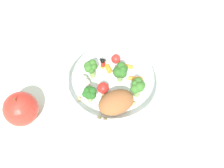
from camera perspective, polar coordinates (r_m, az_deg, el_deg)
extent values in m
plane|color=silver|center=(0.73, -0.94, -1.09)|extent=(2.40, 2.40, 0.00)
cylinder|color=white|center=(0.72, 0.00, -1.03)|extent=(0.23, 0.23, 0.01)
torus|color=white|center=(0.68, 0.00, 0.88)|extent=(0.24, 0.24, 0.01)
ellipsoid|color=brown|center=(0.67, 0.84, -3.73)|extent=(0.09, 0.11, 0.05)
cylinder|color=#8EB766|center=(0.73, -3.98, 2.26)|extent=(0.02, 0.02, 0.03)
sphere|color=#386B28|center=(0.71, -3.97, 4.23)|extent=(0.02, 0.02, 0.02)
sphere|color=#386B28|center=(0.71, -4.80, 3.69)|extent=(0.02, 0.02, 0.02)
sphere|color=#386B28|center=(0.70, -4.76, 3.21)|extent=(0.02, 0.02, 0.02)
sphere|color=#386B28|center=(0.70, -4.23, 2.72)|extent=(0.02, 0.02, 0.02)
sphere|color=#386B28|center=(0.70, -3.68, 3.40)|extent=(0.02, 0.02, 0.02)
sphere|color=#386B28|center=(0.71, -3.61, 3.59)|extent=(0.02, 0.02, 0.02)
cylinder|color=#8EB766|center=(0.69, -4.51, -2.80)|extent=(0.01, 0.01, 0.03)
sphere|color=#23561E|center=(0.67, -4.68, -1.31)|extent=(0.02, 0.02, 0.02)
sphere|color=#23561E|center=(0.67, -5.09, -1.31)|extent=(0.02, 0.02, 0.02)
sphere|color=#23561E|center=(0.66, -5.40, -2.05)|extent=(0.02, 0.02, 0.02)
sphere|color=#23561E|center=(0.66, -4.76, -2.22)|extent=(0.02, 0.02, 0.02)
sphere|color=#23561E|center=(0.66, -4.00, -2.32)|extent=(0.02, 0.02, 0.02)
sphere|color=#23561E|center=(0.67, -3.96, -1.40)|extent=(0.02, 0.02, 0.02)
cylinder|color=#7FAD5B|center=(0.72, 1.63, 1.49)|extent=(0.02, 0.02, 0.03)
sphere|color=#2D6023|center=(0.70, 1.90, 3.56)|extent=(0.02, 0.02, 0.02)
sphere|color=#2D6023|center=(0.70, 1.34, 2.91)|extent=(0.02, 0.02, 0.02)
sphere|color=#2D6023|center=(0.70, 1.17, 2.52)|extent=(0.03, 0.03, 0.03)
sphere|color=#2D6023|center=(0.69, 1.25, 2.28)|extent=(0.02, 0.02, 0.02)
sphere|color=#2D6023|center=(0.69, 2.11, 2.13)|extent=(0.02, 0.02, 0.02)
sphere|color=#2D6023|center=(0.69, 2.21, 2.89)|extent=(0.02, 0.02, 0.02)
sphere|color=#2D6023|center=(0.70, 2.31, 3.02)|extent=(0.02, 0.02, 0.02)
cylinder|color=#7FAD5B|center=(0.70, 5.08, -1.53)|extent=(0.02, 0.02, 0.03)
sphere|color=#386B28|center=(0.68, 5.26, 0.35)|extent=(0.02, 0.02, 0.02)
sphere|color=#386B28|center=(0.67, 4.68, 0.03)|extent=(0.02, 0.02, 0.02)
sphere|color=#386B28|center=(0.67, 4.64, -1.02)|extent=(0.02, 0.02, 0.02)
sphere|color=#386B28|center=(0.67, 5.62, -0.58)|extent=(0.02, 0.02, 0.02)
sphere|color=#386B28|center=(0.68, 6.00, -0.20)|extent=(0.02, 0.02, 0.02)
sphere|color=silver|center=(0.72, -5.80, 0.91)|extent=(0.02, 0.02, 0.02)
sphere|color=silver|center=(0.71, -5.86, 0.31)|extent=(0.02, 0.02, 0.02)
sphere|color=silver|center=(0.71, -5.95, 0.13)|extent=(0.02, 0.02, 0.02)
sphere|color=silver|center=(0.71, -5.65, -0.60)|extent=(0.02, 0.02, 0.02)
sphere|color=silver|center=(0.71, -5.24, -0.35)|extent=(0.02, 0.02, 0.02)
sphere|color=silver|center=(0.71, -5.42, 0.33)|extent=(0.03, 0.03, 0.03)
cube|color=yellow|center=(0.75, -1.85, 3.67)|extent=(0.02, 0.01, 0.00)
cylinder|color=red|center=(0.74, -1.87, 4.10)|extent=(0.01, 0.01, 0.02)
sphere|color=black|center=(0.73, -1.90, 4.69)|extent=(0.01, 0.01, 0.01)
sphere|color=black|center=(0.73, -2.31, 5.00)|extent=(0.01, 0.01, 0.01)
sphere|color=black|center=(0.73, -1.52, 4.78)|extent=(0.01, 0.01, 0.01)
cylinder|color=orange|center=(0.74, -1.03, 3.12)|extent=(0.03, 0.02, 0.01)
cylinder|color=orange|center=(0.73, 4.65, 1.15)|extent=(0.01, 0.03, 0.01)
cylinder|color=orange|center=(0.75, 3.23, 3.60)|extent=(0.02, 0.03, 0.01)
sphere|color=red|center=(0.75, 0.77, 5.09)|extent=(0.03, 0.03, 0.03)
sphere|color=red|center=(0.70, -1.80, -0.82)|extent=(0.03, 0.03, 0.03)
sphere|color=#D1B775|center=(0.70, -6.66, -2.98)|extent=(0.01, 0.01, 0.01)
sphere|color=tan|center=(0.70, -1.70, -2.42)|extent=(0.01, 0.01, 0.01)
sphere|color=tan|center=(0.73, 6.06, 0.98)|extent=(0.01, 0.01, 0.01)
sphere|color=tan|center=(0.69, 4.53, -4.07)|extent=(0.01, 0.01, 0.01)
sphere|color=tan|center=(0.67, -1.33, -7.22)|extent=(0.01, 0.01, 0.01)
sphere|color=#D1B775|center=(0.67, -2.65, -6.99)|extent=(0.01, 0.01, 0.01)
sphere|color=#D1B775|center=(0.76, -1.45, 4.52)|extent=(0.01, 0.01, 0.01)
sphere|color=red|center=(0.69, -17.96, -4.81)|extent=(0.08, 0.08, 0.08)
cylinder|color=brown|center=(0.65, -19.06, -3.02)|extent=(0.00, 0.00, 0.01)
cube|color=white|center=(0.83, 8.82, 8.92)|extent=(0.18, 0.18, 0.01)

